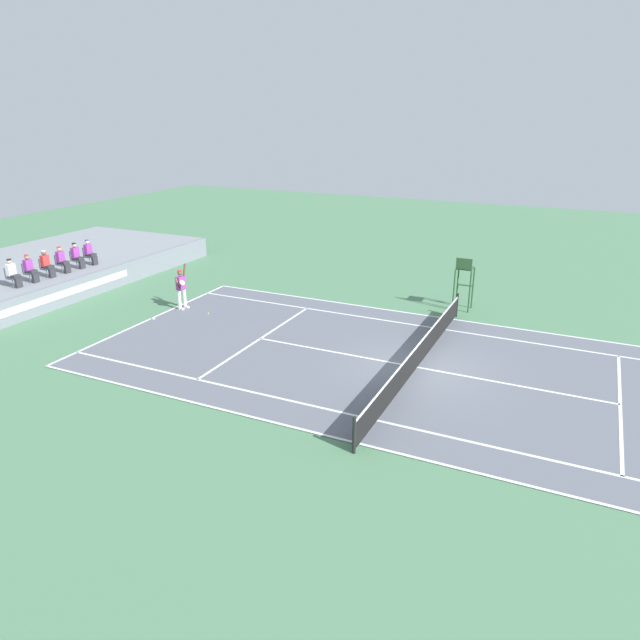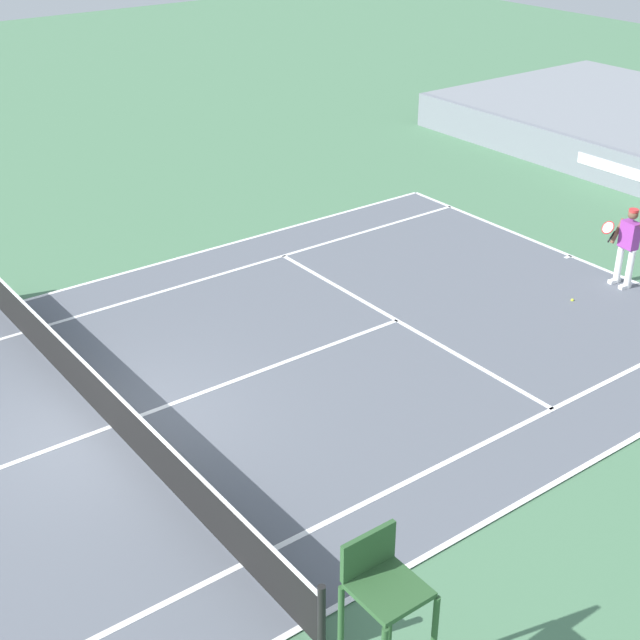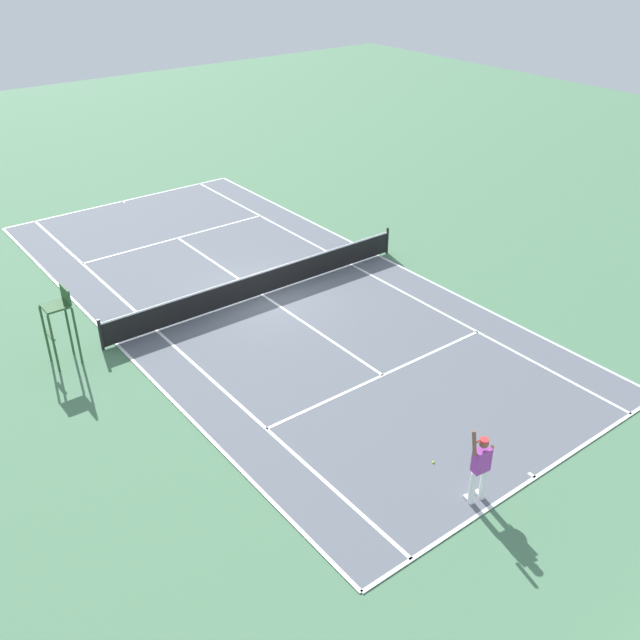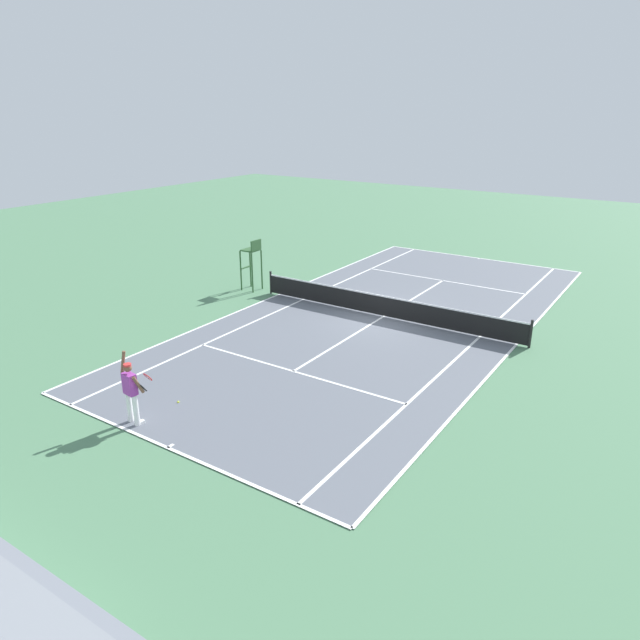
{
  "view_description": "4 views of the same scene",
  "coord_description": "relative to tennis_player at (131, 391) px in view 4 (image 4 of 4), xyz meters",
  "views": [
    {
      "loc": [
        -18.23,
        -4.83,
        8.5
      ],
      "look_at": [
        0.51,
        4.03,
        1.0
      ],
      "focal_mm": 32.53,
      "sensor_mm": 36.0,
      "label": 1
    },
    {
      "loc": [
        12.18,
        -4.69,
        8.72
      ],
      "look_at": [
        0.51,
        4.03,
        1.0
      ],
      "focal_mm": 50.58,
      "sensor_mm": 36.0,
      "label": 2
    },
    {
      "loc": [
        12.03,
        19.06,
        11.86
      ],
      "look_at": [
        0.51,
        4.03,
        1.0
      ],
      "focal_mm": 40.07,
      "sensor_mm": 36.0,
      "label": 3
    },
    {
      "loc": [
        -10.33,
        20.41,
        8.22
      ],
      "look_at": [
        0.51,
        4.03,
        1.0
      ],
      "focal_mm": 32.57,
      "sensor_mm": 36.0,
      "label": 4
    }
  ],
  "objects": [
    {
      "name": "court",
      "position": [
        -1.7,
        -11.51,
        -0.98
      ],
      "size": [
        11.08,
        23.88,
        0.03
      ],
      "color": "slate",
      "rests_on": "ground"
    },
    {
      "name": "ground_plane",
      "position": [
        -1.7,
        -11.51,
        -0.99
      ],
      "size": [
        80.0,
        80.0,
        0.0
      ],
      "primitive_type": "plane",
      "color": "#4C7A56"
    },
    {
      "name": "tennis_player",
      "position": [
        0.0,
        0.0,
        0.0
      ],
      "size": [
        0.8,
        0.62,
        2.08
      ],
      "color": "white",
      "rests_on": "ground"
    },
    {
      "name": "net",
      "position": [
        -1.7,
        -11.51,
        -0.47
      ],
      "size": [
        11.98,
        0.1,
        1.07
      ],
      "color": "black",
      "rests_on": "ground"
    },
    {
      "name": "umpire_chair",
      "position": [
        5.33,
        -11.51,
        0.56
      ],
      "size": [
        0.77,
        0.77,
        2.44
      ],
      "color": "#2D562D",
      "rests_on": "ground"
    },
    {
      "name": "tennis_ball",
      "position": [
        -0.13,
        -1.49,
        -0.96
      ],
      "size": [
        0.07,
        0.07,
        0.07
      ],
      "primitive_type": "sphere",
      "color": "#D1E533",
      "rests_on": "ground"
    }
  ]
}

